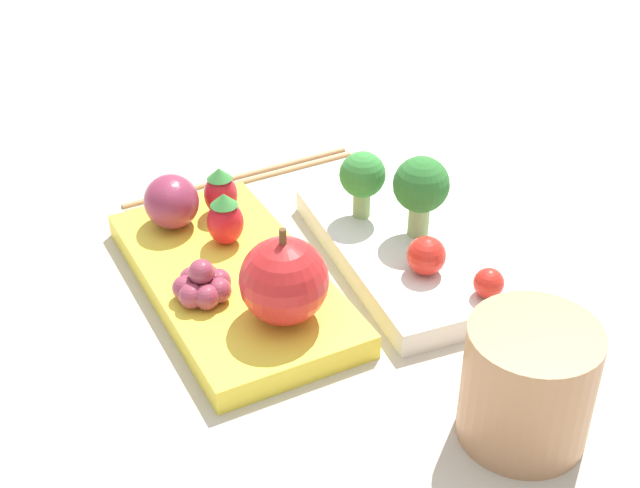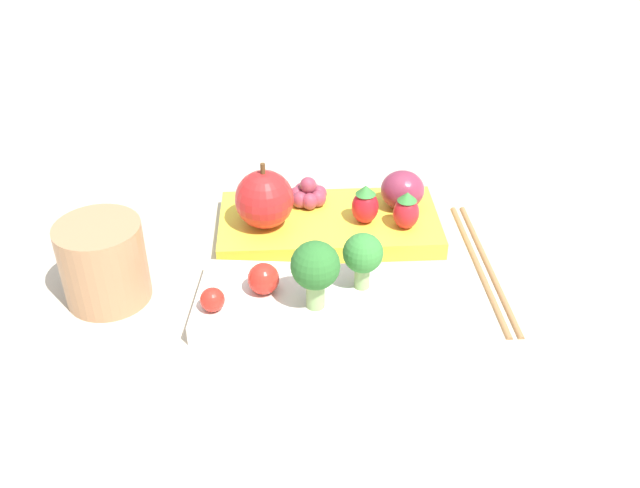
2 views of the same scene
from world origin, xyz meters
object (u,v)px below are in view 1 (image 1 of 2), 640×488
Objects in this scene: cherry_tomato_1 at (489,283)px; broccoli_floret_0 at (420,187)px; strawberry_1 at (221,192)px; strawberry_0 at (225,219)px; drinking_cup at (528,384)px; bento_box_fruit at (232,281)px; broccoli_floret_1 at (362,177)px; bento_box_savoury at (404,251)px; cherry_tomato_0 at (426,256)px; chopsticks_pair at (241,177)px; plum at (171,202)px; apple at (284,281)px; grape_cluster at (203,285)px.

broccoli_floret_0 is at bearing -171.55° from cherry_tomato_1.
broccoli_floret_0 is 1.59× the size of strawberry_1.
drinking_cup is (0.22, 0.12, -0.00)m from strawberry_0.
strawberry_1 reaches higher than bento_box_fruit.
bento_box_savoury is at bearing 20.98° from broccoli_floret_1.
strawberry_1 is (-0.08, 0.01, 0.03)m from bento_box_fruit.
bento_box_fruit is 4.42× the size of broccoli_floret_1.
strawberry_0 reaches higher than bento_box_fruit.
bento_box_fruit is 0.14m from cherry_tomato_0.
bento_box_savoury is 0.18m from chopsticks_pair.
cherry_tomato_1 is 0.47× the size of plum.
chopsticks_pair is at bearing -152.38° from bento_box_savoury.
cherry_tomato_0 is (0.08, 0.02, -0.02)m from broccoli_floret_1.
strawberry_1 reaches higher than cherry_tomato_1.
chopsticks_pair is (-0.20, -0.08, -0.03)m from cherry_tomato_0.
apple is (0.06, -0.11, 0.04)m from bento_box_savoury.
plum is (-0.07, -0.17, -0.02)m from broccoli_floret_0.
bento_box_savoury is 3.76× the size of broccoli_floret_1.
cherry_tomato_1 is at bearing 80.29° from apple.
strawberry_1 is 0.04m from plum.
cherry_tomato_0 is 0.20m from plum.
cherry_tomato_1 is 0.19m from grape_cluster.
broccoli_floret_1 is at bearing -140.57° from broccoli_floret_0.
drinking_cup is at bearing -1.61° from bento_box_savoury.
bento_box_savoury is 9.60× the size of cherry_tomato_1.
bento_box_fruit is at bearing 132.66° from grape_cluster.
drinking_cup reaches higher than bento_box_fruit.
chopsticks_pair is (-0.16, -0.08, -0.01)m from bento_box_savoury.
broccoli_floret_1 is at bearing 68.97° from strawberry_1.
drinking_cup is at bearing 29.98° from plum.
strawberry_1 is 0.19× the size of chopsticks_pair.
drinking_cup is 0.35m from chopsticks_pair.
strawberry_1 is at bearing -120.00° from broccoli_floret_0.
bento_box_savoury is at bearing 54.87° from strawberry_1.
apple reaches higher than broccoli_floret_0.
plum is at bearing -161.00° from apple.
bento_box_fruit is at bearing -161.78° from apple.
cherry_tomato_1 is at bearing 61.52° from bento_box_fruit.
apple is 0.90× the size of drinking_cup.
plum is at bearing -42.79° from chopsticks_pair.
broccoli_floret_0 is 3.01× the size of cherry_tomato_1.
plum is at bearing -104.15° from broccoli_floret_1.
bento_box_fruit is 5.29× the size of plum.
drinking_cup is (0.18, -0.01, 0.03)m from bento_box_savoury.
plum reaches higher than chopsticks_pair.
grape_cluster is at bearing -27.38° from strawberry_0.
broccoli_floret_1 reaches higher than plum.
bento_box_savoury is at bearing -161.60° from cherry_tomato_1.
grape_cluster is (0.06, -0.03, -0.01)m from strawberry_0.
broccoli_floret_1 is 0.14m from chopsticks_pair.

